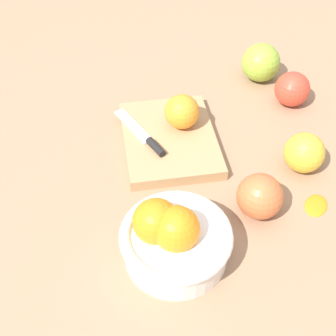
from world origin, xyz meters
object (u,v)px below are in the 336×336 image
object	(u,v)px
knife	(146,138)
cutting_board	(169,139)
apple_front_right	(292,89)
apple_front_right_2	(261,63)
bowl	(173,238)
orange_on_board	(182,112)
apple_mid_left	(260,196)
apple_front_center	(304,153)

from	to	relation	value
knife	cutting_board	bearing A→B (deg)	-81.74
apple_front_right	apple_front_right_2	size ratio (longest dim) A/B	0.86
bowl	cutting_board	size ratio (longest dim) A/B	0.75
orange_on_board	apple_front_right_2	bearing A→B (deg)	-51.94
orange_on_board	cutting_board	bearing A→B (deg)	131.85
cutting_board	apple_mid_left	distance (m)	0.22
apple_front_center	apple_front_right_2	xyz separation A→B (m)	(0.28, -0.00, 0.01)
orange_on_board	apple_front_right_2	world-z (taller)	orange_on_board
apple_mid_left	bowl	bearing A→B (deg)	112.45
orange_on_board	apple_front_center	size ratio (longest dim) A/B	0.91
apple_front_right_2	cutting_board	bearing A→B (deg)	128.54
bowl	orange_on_board	world-z (taller)	bowl
knife	apple_front_right	distance (m)	0.32
apple_front_center	apple_front_right_2	world-z (taller)	apple_front_right_2
orange_on_board	apple_front_right	size ratio (longest dim) A/B	0.92
knife	apple_front_right	world-z (taller)	apple_front_right
apple_front_center	knife	bearing A→B (deg)	71.33
bowl	cutting_board	bearing A→B (deg)	-7.26
knife	apple_front_right	size ratio (longest dim) A/B	2.08
cutting_board	apple_mid_left	bearing A→B (deg)	-147.45
apple_front_right	apple_front_center	bearing A→B (deg)	167.22
cutting_board	apple_mid_left	size ratio (longest dim) A/B	2.94
bowl	cutting_board	distance (m)	0.25
cutting_board	apple_front_right	size ratio (longest dim) A/B	3.11
apple_front_center	cutting_board	bearing A→B (deg)	66.52
bowl	apple_front_center	world-z (taller)	bowl
bowl	apple_front_right	world-z (taller)	bowl
bowl	apple_mid_left	distance (m)	0.16
apple_front_right	knife	bearing A→B (deg)	106.57
apple_mid_left	apple_front_center	bearing A→B (deg)	-50.52
orange_on_board	apple_front_right	distance (m)	0.24
cutting_board	apple_front_center	bearing A→B (deg)	-113.48
apple_front_center	apple_mid_left	distance (m)	0.14
knife	apple_mid_left	xyz separation A→B (m)	(-0.18, -0.16, 0.01)
cutting_board	orange_on_board	size ratio (longest dim) A/B	3.38
knife	apple_mid_left	world-z (taller)	apple_mid_left
orange_on_board	apple_mid_left	distance (m)	0.23
apple_front_center	apple_front_right	xyz separation A→B (m)	(0.18, -0.04, -0.00)
cutting_board	apple_front_right_2	distance (m)	0.29
cutting_board	apple_front_right	xyz separation A→B (m)	(0.09, -0.26, 0.02)
cutting_board	bowl	bearing A→B (deg)	172.74
orange_on_board	apple_front_right_2	distance (m)	0.25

